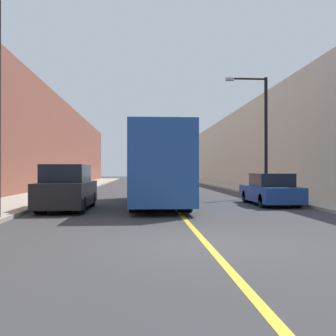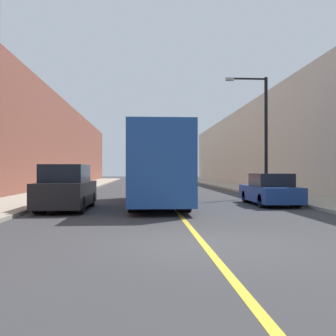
{
  "view_description": "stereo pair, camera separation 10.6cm",
  "coord_description": "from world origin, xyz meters",
  "px_view_note": "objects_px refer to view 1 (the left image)",
  "views": [
    {
      "loc": [
        -1.43,
        -8.6,
        1.63
      ],
      "look_at": [
        0.17,
        15.57,
        1.78
      ],
      "focal_mm": 42.0,
      "sensor_mm": 36.0,
      "label": 1
    },
    {
      "loc": [
        -1.32,
        -8.61,
        1.63
      ],
      "look_at": [
        0.17,
        15.57,
        1.78
      ],
      "focal_mm": 42.0,
      "sensor_mm": 36.0,
      "label": 2
    }
  ],
  "objects_px": {
    "car_right_near": "(270,191)",
    "street_lamp_left": "(4,78)",
    "bus": "(157,166)",
    "parked_suv_left": "(67,189)",
    "street_lamp_right": "(262,128)"
  },
  "relations": [
    {
      "from": "street_lamp_left",
      "to": "street_lamp_right",
      "type": "height_order",
      "value": "street_lamp_left"
    },
    {
      "from": "bus",
      "to": "parked_suv_left",
      "type": "bearing_deg",
      "value": -149.81
    },
    {
      "from": "car_right_near",
      "to": "bus",
      "type": "bearing_deg",
      "value": 174.75
    },
    {
      "from": "street_lamp_left",
      "to": "parked_suv_left",
      "type": "bearing_deg",
      "value": 69.44
    },
    {
      "from": "bus",
      "to": "street_lamp_left",
      "type": "relative_size",
      "value": 1.35
    },
    {
      "from": "street_lamp_left",
      "to": "street_lamp_right",
      "type": "xyz_separation_m",
      "value": [
        11.66,
        10.4,
        -0.36
      ]
    },
    {
      "from": "street_lamp_left",
      "to": "bus",
      "type": "bearing_deg",
      "value": 48.28
    },
    {
      "from": "parked_suv_left",
      "to": "car_right_near",
      "type": "xyz_separation_m",
      "value": [
        9.12,
        1.73,
        -0.19
      ]
    },
    {
      "from": "car_right_near",
      "to": "street_lamp_left",
      "type": "height_order",
      "value": "street_lamp_left"
    },
    {
      "from": "bus",
      "to": "parked_suv_left",
      "type": "xyz_separation_m",
      "value": [
        -3.8,
        -2.21,
        -0.98
      ]
    },
    {
      "from": "bus",
      "to": "street_lamp_right",
      "type": "relative_size",
      "value": 1.48
    },
    {
      "from": "bus",
      "to": "parked_suv_left",
      "type": "relative_size",
      "value": 2.2
    },
    {
      "from": "car_right_near",
      "to": "street_lamp_left",
      "type": "xyz_separation_m",
      "value": [
        -10.45,
        -5.27,
        3.92
      ]
    },
    {
      "from": "parked_suv_left",
      "to": "car_right_near",
      "type": "height_order",
      "value": "parked_suv_left"
    },
    {
      "from": "parked_suv_left",
      "to": "street_lamp_left",
      "type": "distance_m",
      "value": 5.31
    }
  ]
}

